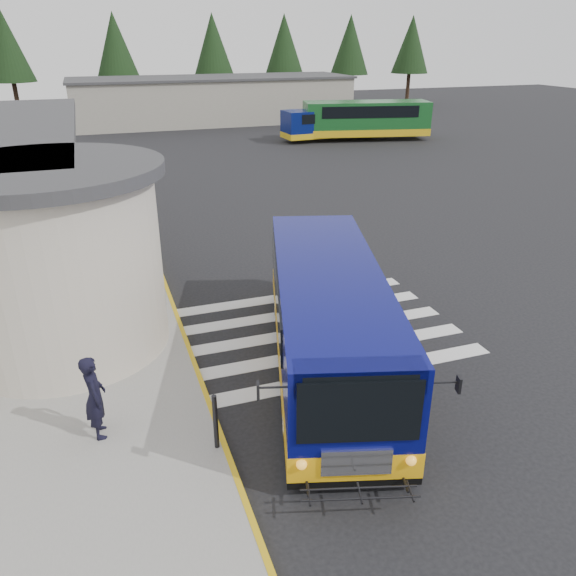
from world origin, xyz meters
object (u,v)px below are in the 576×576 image
object	(u,v)px
far_bus_a	(332,123)
far_bus_b	(366,118)
pedestrian_a	(95,397)
pedestrian_b	(37,334)
bollard	(216,422)
transit_bus	(328,324)

from	to	relation	value
far_bus_a	far_bus_b	world-z (taller)	far_bus_b
pedestrian_a	far_bus_a	size ratio (longest dim) A/B	0.22
far_bus_a	pedestrian_b	bearing A→B (deg)	141.37
pedestrian_a	bollard	bearing A→B (deg)	-122.37
bollard	far_bus_a	bearing A→B (deg)	63.31
bollard	far_bus_b	size ratio (longest dim) A/B	0.12
transit_bus	bollard	xyz separation A→B (m)	(-3.30, -2.17, -0.52)
pedestrian_b	bollard	xyz separation A→B (m)	(3.47, -4.67, -0.17)
far_bus_b	far_bus_a	bearing A→B (deg)	84.74
pedestrian_b	bollard	bearing A→B (deg)	-7.12
pedestrian_a	far_bus_b	world-z (taller)	far_bus_b
bollard	far_bus_b	xyz separation A→B (m)	(19.63, 32.97, 0.91)
pedestrian_a	far_bus_a	xyz separation A→B (m)	(19.18, 32.60, 0.28)
transit_bus	far_bus_b	distance (m)	34.86
transit_bus	bollard	world-z (taller)	transit_bus
far_bus_a	far_bus_b	xyz separation A→B (m)	(2.64, -0.82, 0.32)
pedestrian_a	bollard	distance (m)	2.51
far_bus_a	far_bus_b	distance (m)	2.78
pedestrian_b	far_bus_b	distance (m)	36.53
transit_bus	pedestrian_a	xyz separation A→B (m)	(-5.50, -0.98, -0.21)
far_bus_a	far_bus_b	bearing A→B (deg)	-110.87
pedestrian_b	transit_bus	bearing A→B (deg)	26.04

